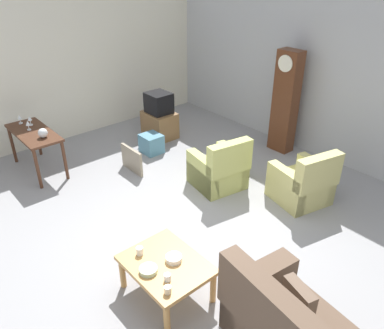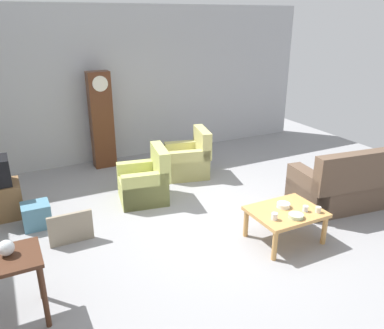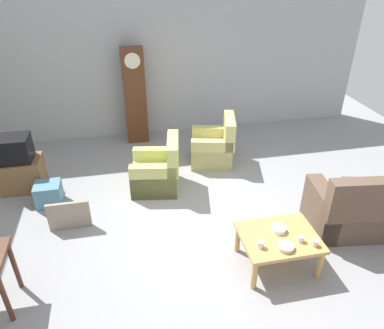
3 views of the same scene
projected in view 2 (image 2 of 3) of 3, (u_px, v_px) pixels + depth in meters
The scene contains 15 objects.
ground_plane at pixel (215, 224), 5.86m from camera, with size 10.40×10.40×0.00m, color gray.
garage_door_wall at pixel (133, 84), 8.29m from camera, with size 8.40×0.16×3.20m, color #ADAFB5.
couch_floral at pixel (357, 184), 6.37m from camera, with size 2.20×1.14×1.04m.
armchair_olive_near at pixel (145, 183), 6.53m from camera, with size 0.91×0.88×0.92m.
armchair_olive_far at pixel (189, 160), 7.58m from camera, with size 0.94×0.92×0.92m.
coffee_table_wood at pixel (286, 215), 5.30m from camera, with size 0.96×0.76×0.46m.
grandfather_clock at pixel (101, 120), 7.79m from camera, with size 0.44×0.30×1.96m.
framed_picture_leaning at pixel (71, 228), 5.29m from camera, with size 0.60×0.05×0.45m, color gray.
storage_box_blue at pixel (36, 215), 5.73m from camera, with size 0.40×0.36×0.37m, color teal.
glass_dome_cloche at pixel (6, 248), 3.75m from camera, with size 0.16×0.16×0.16m, color silver.
cup_white_porcelain at pixel (274, 216), 5.02m from camera, with size 0.08×0.08×0.09m, color white.
cup_blue_rimmed at pixel (305, 209), 5.23m from camera, with size 0.07×0.07×0.08m, color silver.
cup_cream_tall at pixel (318, 210), 5.21m from camera, with size 0.08×0.08×0.08m, color beige.
bowl_white_stacked at pixel (283, 205), 5.35m from camera, with size 0.18×0.18×0.06m, color white.
bowl_shallow_green at pixel (296, 216), 5.07m from camera, with size 0.20×0.20×0.05m, color #B2C69E.
Camera 2 is at (-2.63, -4.44, 2.94)m, focal length 36.02 mm.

